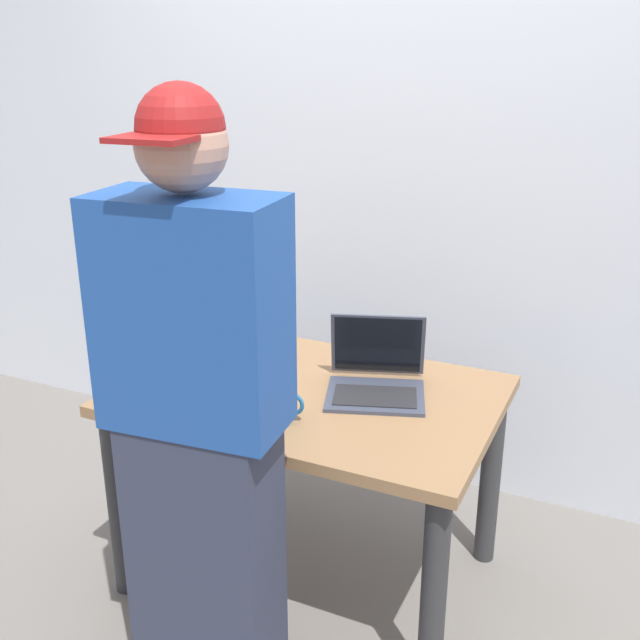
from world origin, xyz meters
name	(u,v)px	position (x,y,z in m)	size (l,w,h in m)	color
ground_plane	(311,572)	(0.00, 0.00, 0.00)	(8.00, 8.00, 0.00)	slate
desk	(310,423)	(0.00, 0.00, 0.60)	(1.20, 0.81, 0.72)	olive
laptop	(376,376)	(0.19, 0.09, 0.77)	(0.39, 0.39, 0.23)	#383D4C
beer_bottle_amber	(206,324)	(-0.46, 0.10, 0.84)	(0.07, 0.07, 0.31)	#333333
beer_bottle_dark	(236,337)	(-0.31, 0.07, 0.83)	(0.07, 0.07, 0.30)	#472B14
person_figure	(199,431)	(-0.02, -0.60, 0.86)	(0.46, 0.32, 1.70)	#2D3347
coffee_mug	(282,403)	(0.01, -0.21, 0.77)	(0.12, 0.08, 0.10)	#19598C
back_wall	(402,172)	(0.00, 0.85, 1.30)	(6.00, 0.10, 2.60)	silver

